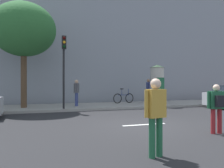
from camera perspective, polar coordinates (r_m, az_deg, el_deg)
name	(u,v)px	position (r m, az deg, el deg)	size (l,w,h in m)	color
ground_plane	(144,125)	(9.02, 8.16, -10.11)	(80.00, 80.00, 0.00)	#232326
sidewalk_curb	(98,106)	(15.53, -3.53, -5.54)	(36.00, 4.00, 0.15)	gray
lane_markings	(144,125)	(9.02, 8.16, -10.08)	(25.80, 0.16, 0.01)	silver
building_backdrop	(84,45)	(20.62, -7.15, 9.70)	(36.00, 5.00, 10.09)	gray
traffic_light	(64,60)	(13.33, -12.04, 5.98)	(0.24, 0.45, 4.18)	black
poster_column	(157,84)	(16.19, 11.31, -0.06)	(1.03, 1.03, 2.78)	#B2ADA3
street_tree	(24,30)	(15.00, -21.36, 12.59)	(3.82, 3.82, 6.35)	#4C3826
pedestrian_with_bag	(217,104)	(7.96, 24.90, -4.67)	(0.63, 0.43, 1.57)	maroon
pedestrian_near_pole	(156,111)	(5.02, 10.96, -6.73)	(0.58, 0.31, 1.71)	#1E5938
pedestrian_in_dark_shirt	(148,89)	(17.46, 9.14, -1.18)	(0.45, 0.47, 1.80)	black
pedestrian_tallest	(77,91)	(14.74, -8.93, -1.65)	(0.41, 0.56, 1.70)	navy
bicycle_leaning	(124,98)	(16.85, 2.94, -3.52)	(1.75, 0.41, 1.09)	black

